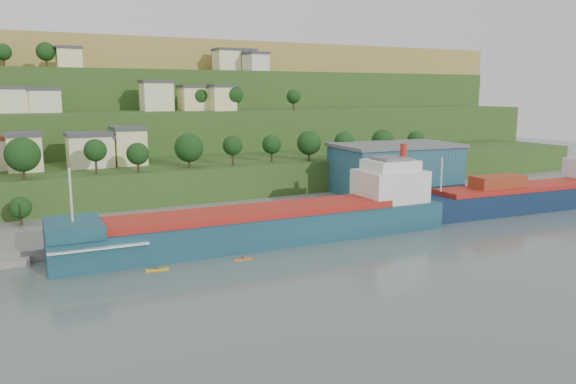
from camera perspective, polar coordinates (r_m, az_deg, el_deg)
ground at (r=95.49m, az=-2.72°, el=-6.74°), size 500.00×500.00×0.00m
quay at (r=128.33m, az=0.26°, el=-2.33°), size 220.00×26.00×4.00m
hillside at (r=256.33m, az=-18.51°, el=3.42°), size 360.00×210.82×96.00m
cargo_ship_near at (r=105.71m, az=-1.30°, el=-3.34°), size 75.18×13.54×19.26m
cargo_ship_far at (r=148.53m, az=23.87°, el=-0.41°), size 64.62×14.68×17.41m
warehouse at (r=146.27m, az=10.83°, el=2.38°), size 32.36×21.31×12.80m
dinghy at (r=103.93m, az=-27.21°, el=-5.56°), size 4.18×2.31×0.79m
kayak_orange at (r=94.78m, az=-4.60°, el=-6.75°), size 3.05×0.80×0.75m
kayak_yellow at (r=91.38m, az=-13.16°, el=-7.61°), size 3.69×1.07×0.91m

